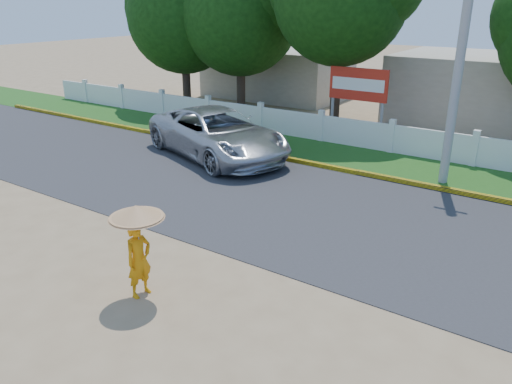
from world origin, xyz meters
TOP-DOWN VIEW (x-y plane):
  - ground at (0.00, 0.00)m, footprint 120.00×120.00m
  - road at (0.00, 4.50)m, footprint 60.00×7.00m
  - grass_verge at (0.00, 9.75)m, footprint 60.00×3.50m
  - curb at (0.00, 8.05)m, footprint 40.00×0.18m
  - fence at (0.00, 11.20)m, footprint 40.00×0.10m
  - building_near at (3.00, 18.00)m, footprint 10.00×6.00m
  - building_far at (-10.00, 19.00)m, footprint 8.00×5.00m
  - utility_pole at (2.60, 8.87)m, footprint 0.28×0.28m
  - vehicle at (-5.17, 7.06)m, footprint 6.99×4.90m
  - monk_with_parasol at (-0.56, -1.20)m, footprint 1.06×1.06m
  - billboard at (-1.96, 12.30)m, footprint 2.50×0.13m

SIDE VIEW (x-z plane):
  - ground at x=0.00m, z-range 0.00..0.00m
  - road at x=0.00m, z-range 0.00..0.02m
  - grass_verge at x=0.00m, z-range 0.00..0.03m
  - curb at x=0.00m, z-range 0.00..0.16m
  - fence at x=0.00m, z-range 0.00..1.10m
  - vehicle at x=-5.17m, z-range 0.00..1.77m
  - monk_with_parasol at x=-0.56m, z-range 0.29..2.23m
  - building_far at x=-10.00m, z-range 0.00..2.80m
  - building_near at x=3.00m, z-range 0.00..3.20m
  - billboard at x=-1.96m, z-range 0.67..3.62m
  - utility_pole at x=2.60m, z-range 0.00..7.02m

